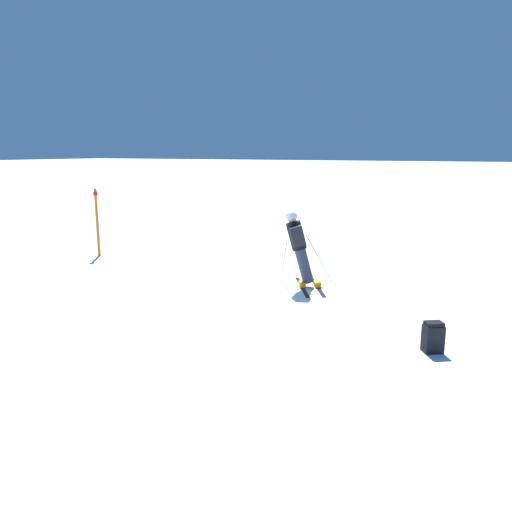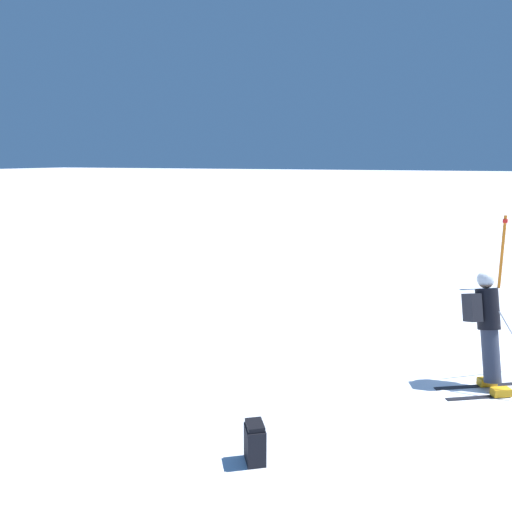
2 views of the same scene
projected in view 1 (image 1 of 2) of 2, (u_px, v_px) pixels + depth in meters
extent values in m
plane|color=white|center=(256.00, 280.00, 12.29)|extent=(300.00, 300.00, 0.00)
cube|color=black|center=(317.00, 287.00, 11.67)|extent=(0.95, 1.55, 0.01)
cube|color=black|center=(302.00, 287.00, 11.65)|extent=(0.95, 1.55, 0.01)
cube|color=orange|center=(317.00, 284.00, 11.66)|extent=(0.26, 0.31, 0.12)
cube|color=orange|center=(302.00, 284.00, 11.64)|extent=(0.26, 0.31, 0.12)
cylinder|color=#2D3342|center=(304.00, 266.00, 11.55)|extent=(0.53, 0.46, 0.86)
cylinder|color=black|center=(296.00, 236.00, 11.39)|extent=(0.60, 0.54, 0.71)
sphere|color=tan|center=(292.00, 217.00, 11.30)|extent=(0.36, 0.34, 0.28)
sphere|color=silver|center=(291.00, 216.00, 11.29)|extent=(0.42, 0.39, 0.33)
cube|color=black|center=(298.00, 236.00, 11.13)|extent=(0.42, 0.35, 0.50)
cylinder|color=#B7B7BC|center=(319.00, 258.00, 11.84)|extent=(0.43, 0.83, 1.27)
cylinder|color=#B7B7BC|center=(284.00, 261.00, 11.81)|extent=(0.36, 0.42, 1.15)
cube|color=black|center=(433.00, 339.00, 7.86)|extent=(0.37, 0.35, 0.44)
cube|color=black|center=(434.00, 324.00, 7.81)|extent=(0.33, 0.31, 0.06)
cylinder|color=orange|center=(97.00, 223.00, 14.96)|extent=(0.08, 0.08, 2.03)
cylinder|color=red|center=(95.00, 194.00, 14.78)|extent=(0.13, 0.13, 0.10)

